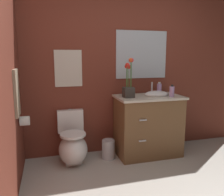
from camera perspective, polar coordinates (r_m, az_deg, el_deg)
wall_back at (r=3.52m, az=3.57°, el=7.28°), size 4.05×0.05×2.50m
wall_left at (r=2.14m, az=-25.54°, el=4.45°), size 0.05×4.76×2.50m
toilet at (r=3.25m, az=-9.59°, el=-11.29°), size 0.38×0.59×0.69m
vanity_cabinet at (r=3.44m, az=8.85°, el=-6.47°), size 0.94×0.56×1.05m
flower_vase at (r=3.17m, az=4.09°, el=3.13°), size 0.14×0.14×0.53m
soap_bottle at (r=3.34m, az=14.44°, el=1.60°), size 0.07×0.07×0.17m
lotion_bottle at (r=3.55m, az=11.48°, el=2.28°), size 0.07×0.07×0.18m
trash_bin at (r=3.36m, az=-0.91°, el=-12.37°), size 0.18×0.18×0.27m
wall_poster at (r=3.30m, az=-10.64°, el=7.13°), size 0.38×0.01×0.50m
wall_mirror at (r=3.57m, az=7.26°, el=10.47°), size 0.80×0.01×0.70m
hanging_towel at (r=2.76m, az=-22.31°, el=1.17°), size 0.03×0.28×0.52m
toilet_paper_roll at (r=2.93m, az=-20.56°, el=-5.26°), size 0.11×0.11×0.11m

